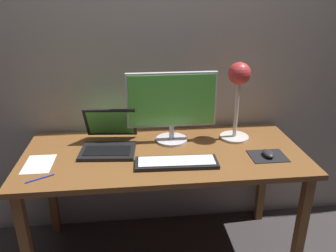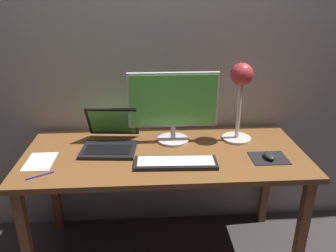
# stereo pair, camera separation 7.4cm
# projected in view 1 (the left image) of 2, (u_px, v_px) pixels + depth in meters

# --- Properties ---
(back_wall) EXTENTS (4.80, 0.06, 2.60)m
(back_wall) POSITION_uv_depth(u_px,v_px,m) (157.00, 42.00, 2.08)
(back_wall) COLOR #9E998E
(back_wall) RESTS_ON ground
(desk) EXTENTS (1.60, 0.70, 0.74)m
(desk) POSITION_uv_depth(u_px,v_px,m) (164.00, 164.00, 1.95)
(desk) COLOR brown
(desk) RESTS_ON ground
(monitor) EXTENTS (0.53, 0.19, 0.43)m
(monitor) POSITION_uv_depth(u_px,v_px,m) (172.00, 104.00, 1.97)
(monitor) COLOR silver
(monitor) RESTS_ON desk
(keyboard_main) EXTENTS (0.44, 0.16, 0.03)m
(keyboard_main) POSITION_uv_depth(u_px,v_px,m) (177.00, 163.00, 1.78)
(keyboard_main) COLOR black
(keyboard_main) RESTS_ON desk
(laptop) EXTENTS (0.33, 0.36, 0.22)m
(laptop) POSITION_uv_depth(u_px,v_px,m) (109.00, 137.00, 1.96)
(laptop) COLOR black
(laptop) RESTS_ON desk
(desk_lamp) EXTENTS (0.18, 0.18, 0.48)m
(desk_lamp) POSITION_uv_depth(u_px,v_px,m) (238.00, 86.00, 1.97)
(desk_lamp) COLOR beige
(desk_lamp) RESTS_ON desk
(mousepad) EXTENTS (0.20, 0.16, 0.00)m
(mousepad) POSITION_uv_depth(u_px,v_px,m) (268.00, 156.00, 1.87)
(mousepad) COLOR black
(mousepad) RESTS_ON desk
(mouse) EXTENTS (0.06, 0.10, 0.03)m
(mouse) POSITION_uv_depth(u_px,v_px,m) (268.00, 154.00, 1.86)
(mouse) COLOR #28282B
(mouse) RESTS_ON mousepad
(paper_sheet_near_mouse) EXTENTS (0.15, 0.21, 0.00)m
(paper_sheet_near_mouse) POSITION_uv_depth(u_px,v_px,m) (39.00, 164.00, 1.79)
(paper_sheet_near_mouse) COLOR white
(paper_sheet_near_mouse) RESTS_ON desk
(pen) EXTENTS (0.13, 0.08, 0.01)m
(pen) POSITION_uv_depth(u_px,v_px,m) (40.00, 178.00, 1.64)
(pen) COLOR #2633A5
(pen) RESTS_ON desk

